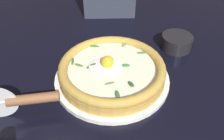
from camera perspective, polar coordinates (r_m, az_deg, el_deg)
ground_plane at (r=0.63m, az=4.45°, el=-1.60°), size 2.40×2.40×0.03m
pizza_plate at (r=0.60m, az=-0.00°, el=-1.91°), size 0.29×0.29×0.01m
pizza at (r=0.58m, az=-0.03°, el=0.11°), size 0.27×0.27×0.06m
side_bowl at (r=0.73m, az=15.61°, el=6.64°), size 0.09×0.09×0.04m
pizza_cutter at (r=0.52m, az=-21.30°, el=-6.91°), size 0.17×0.07×0.09m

